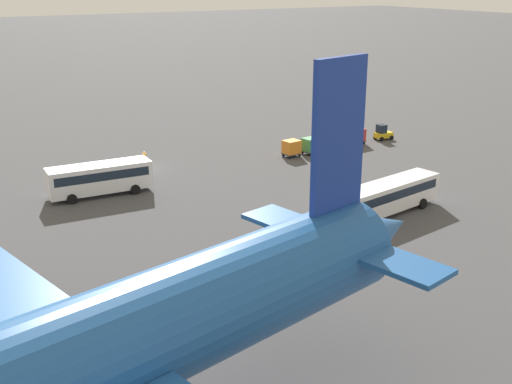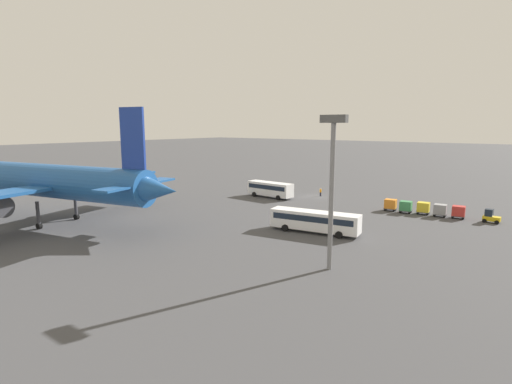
{
  "view_description": "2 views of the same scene",
  "coord_description": "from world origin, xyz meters",
  "px_view_note": "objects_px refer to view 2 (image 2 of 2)",
  "views": [
    {
      "loc": [
        25.3,
        67.87,
        21.3
      ],
      "look_at": [
        0.29,
        26.09,
        4.75
      ],
      "focal_mm": 45.0,
      "sensor_mm": 36.0,
      "label": 1
    },
    {
      "loc": [
        -40.47,
        74.55,
        15.03
      ],
      "look_at": [
        -0.72,
        22.07,
        3.99
      ],
      "focal_mm": 28.0,
      "sensor_mm": 36.0,
      "label": 2
    }
  ],
  "objects_px": {
    "airplane": "(49,181)",
    "cargo_cart_grey": "(440,210)",
    "shuttle_bus_near": "(270,188)",
    "cargo_cart_yellow": "(423,207)",
    "shuttle_bus_far": "(315,220)",
    "baggage_tug": "(491,217)",
    "cargo_cart_green": "(406,206)",
    "cargo_cart_red": "(459,211)",
    "worker_person": "(321,192)",
    "cargo_cart_orange": "(390,204)"
  },
  "relations": [
    {
      "from": "airplane",
      "to": "cargo_cart_green",
      "type": "height_order",
      "value": "airplane"
    },
    {
      "from": "shuttle_bus_far",
      "to": "baggage_tug",
      "type": "bearing_deg",
      "value": -140.08
    },
    {
      "from": "baggage_tug",
      "to": "cargo_cart_green",
      "type": "relative_size",
      "value": 1.15
    },
    {
      "from": "shuttle_bus_near",
      "to": "cargo_cart_yellow",
      "type": "distance_m",
      "value": 30.27
    },
    {
      "from": "cargo_cart_yellow",
      "to": "cargo_cart_orange",
      "type": "bearing_deg",
      "value": 5.85
    },
    {
      "from": "worker_person",
      "to": "baggage_tug",
      "type": "bearing_deg",
      "value": 171.43
    },
    {
      "from": "baggage_tug",
      "to": "cargo_cart_grey",
      "type": "xyz_separation_m",
      "value": [
        7.3,
        0.45,
        0.25
      ]
    },
    {
      "from": "baggage_tug",
      "to": "worker_person",
      "type": "bearing_deg",
      "value": -5.17
    },
    {
      "from": "baggage_tug",
      "to": "cargo_cart_yellow",
      "type": "relative_size",
      "value": 1.15
    },
    {
      "from": "airplane",
      "to": "cargo_cart_orange",
      "type": "xyz_separation_m",
      "value": [
        -38.78,
        -40.82,
        -5.35
      ]
    },
    {
      "from": "shuttle_bus_near",
      "to": "cargo_cart_yellow",
      "type": "relative_size",
      "value": 4.85
    },
    {
      "from": "shuttle_bus_near",
      "to": "cargo_cart_orange",
      "type": "height_order",
      "value": "shuttle_bus_near"
    },
    {
      "from": "baggage_tug",
      "to": "cargo_cart_yellow",
      "type": "bearing_deg",
      "value": 4.8
    },
    {
      "from": "shuttle_bus_near",
      "to": "baggage_tug",
      "type": "bearing_deg",
      "value": -172.71
    },
    {
      "from": "shuttle_bus_near",
      "to": "cargo_cart_grey",
      "type": "distance_m",
      "value": 32.96
    },
    {
      "from": "airplane",
      "to": "worker_person",
      "type": "distance_m",
      "value": 51.7
    },
    {
      "from": "shuttle_bus_near",
      "to": "cargo_cart_red",
      "type": "relative_size",
      "value": 4.85
    },
    {
      "from": "airplane",
      "to": "baggage_tug",
      "type": "distance_m",
      "value": 68.59
    },
    {
      "from": "shuttle_bus_far",
      "to": "baggage_tug",
      "type": "relative_size",
      "value": 5.24
    },
    {
      "from": "cargo_cart_red",
      "to": "cargo_cart_green",
      "type": "height_order",
      "value": "same"
    },
    {
      "from": "airplane",
      "to": "cargo_cart_orange",
      "type": "distance_m",
      "value": 56.56
    },
    {
      "from": "worker_person",
      "to": "cargo_cart_grey",
      "type": "distance_m",
      "value": 25.64
    },
    {
      "from": "baggage_tug",
      "to": "cargo_cart_red",
      "type": "xyz_separation_m",
      "value": [
        4.58,
        0.06,
        0.25
      ]
    },
    {
      "from": "cargo_cart_red",
      "to": "cargo_cart_grey",
      "type": "height_order",
      "value": "same"
    },
    {
      "from": "airplane",
      "to": "cargo_cart_green",
      "type": "distance_m",
      "value": 58.32
    },
    {
      "from": "airplane",
      "to": "cargo_cart_green",
      "type": "relative_size",
      "value": 22.05
    },
    {
      "from": "shuttle_bus_near",
      "to": "baggage_tug",
      "type": "distance_m",
      "value": 40.28
    },
    {
      "from": "baggage_tug",
      "to": "cargo_cart_orange",
      "type": "height_order",
      "value": "baggage_tug"
    },
    {
      "from": "baggage_tug",
      "to": "cargo_cart_red",
      "type": "height_order",
      "value": "baggage_tug"
    },
    {
      "from": "worker_person",
      "to": "cargo_cart_green",
      "type": "bearing_deg",
      "value": 163.32
    },
    {
      "from": "airplane",
      "to": "cargo_cart_orange",
      "type": "height_order",
      "value": "airplane"
    },
    {
      "from": "airplane",
      "to": "cargo_cart_grey",
      "type": "height_order",
      "value": "airplane"
    },
    {
      "from": "shuttle_bus_near",
      "to": "cargo_cart_red",
      "type": "distance_m",
      "value": 35.7
    },
    {
      "from": "baggage_tug",
      "to": "worker_person",
      "type": "xyz_separation_m",
      "value": [
        32.38,
        -4.88,
        -0.07
      ]
    },
    {
      "from": "baggage_tug",
      "to": "cargo_cart_green",
      "type": "bearing_deg",
      "value": 7.92
    },
    {
      "from": "cargo_cart_orange",
      "to": "cargo_cart_yellow",
      "type": "bearing_deg",
      "value": -174.15
    },
    {
      "from": "airplane",
      "to": "shuttle_bus_far",
      "type": "relative_size",
      "value": 3.66
    },
    {
      "from": "shuttle_bus_near",
      "to": "worker_person",
      "type": "height_order",
      "value": "shuttle_bus_near"
    },
    {
      "from": "cargo_cart_grey",
      "to": "cargo_cart_green",
      "type": "relative_size",
      "value": 1.0
    },
    {
      "from": "cargo_cart_red",
      "to": "cargo_cart_grey",
      "type": "relative_size",
      "value": 1.0
    },
    {
      "from": "cargo_cart_red",
      "to": "cargo_cart_orange",
      "type": "relative_size",
      "value": 1.0
    },
    {
      "from": "worker_person",
      "to": "cargo_cart_grey",
      "type": "relative_size",
      "value": 0.81
    },
    {
      "from": "shuttle_bus_near",
      "to": "cargo_cart_green",
      "type": "xyz_separation_m",
      "value": [
        -27.44,
        -1.81,
        -0.73
      ]
    },
    {
      "from": "airplane",
      "to": "cargo_cart_red",
      "type": "height_order",
      "value": "airplane"
    },
    {
      "from": "airplane",
      "to": "worker_person",
      "type": "xyz_separation_m",
      "value": [
        -21.86,
        -46.5,
        -5.67
      ]
    },
    {
      "from": "baggage_tug",
      "to": "cargo_cart_grey",
      "type": "height_order",
      "value": "baggage_tug"
    },
    {
      "from": "shuttle_bus_far",
      "to": "cargo_cart_yellow",
      "type": "bearing_deg",
      "value": -121.71
    },
    {
      "from": "baggage_tug",
      "to": "cargo_cart_orange",
      "type": "xyz_separation_m",
      "value": [
        15.45,
        0.8,
        0.25
      ]
    },
    {
      "from": "cargo_cart_orange",
      "to": "shuttle_bus_far",
      "type": "bearing_deg",
      "value": 80.25
    },
    {
      "from": "worker_person",
      "to": "cargo_cart_grey",
      "type": "height_order",
      "value": "cargo_cart_grey"
    }
  ]
}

